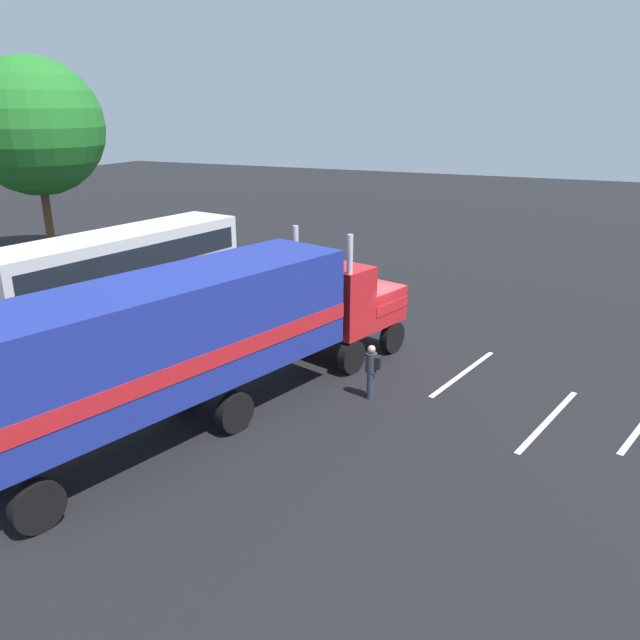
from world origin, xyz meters
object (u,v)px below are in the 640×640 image
person_bystander (372,369)px  tree_center (35,127)px  semi_truck (206,330)px  parked_bus (121,266)px

person_bystander → tree_center: bearing=67.1°
semi_truck → parked_bus: 10.03m
person_bystander → parked_bus: (3.02, 11.69, 1.17)m
semi_truck → person_bystander: 4.91m
tree_center → semi_truck: bearing=-123.4°
parked_bus → tree_center: 13.43m
tree_center → parked_bus: bearing=-121.0°
person_bystander → tree_center: 25.06m
semi_truck → person_bystander: semi_truck is taller
person_bystander → parked_bus: 12.13m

